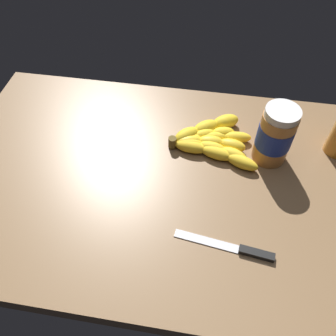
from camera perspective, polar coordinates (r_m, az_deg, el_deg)
The scene contains 4 objects.
ground_plane at distance 81.74cm, azimuth -2.03°, elevation -2.30°, with size 99.51×65.20×4.60cm, color brown.
banana_bunch at distance 85.56cm, azimuth 7.00°, elevation 4.57°, with size 22.42×18.81×3.75cm.
peanut_butter_jar at distance 81.92cm, azimuth 17.44°, elevation 5.23°, with size 8.16×8.16×14.94cm.
butter_knife at distance 71.11cm, azimuth 10.73°, elevation -12.88°, with size 20.27×4.32×1.20cm.
Camera 1 is at (10.53, -47.17, 63.63)cm, focal length 36.51 mm.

